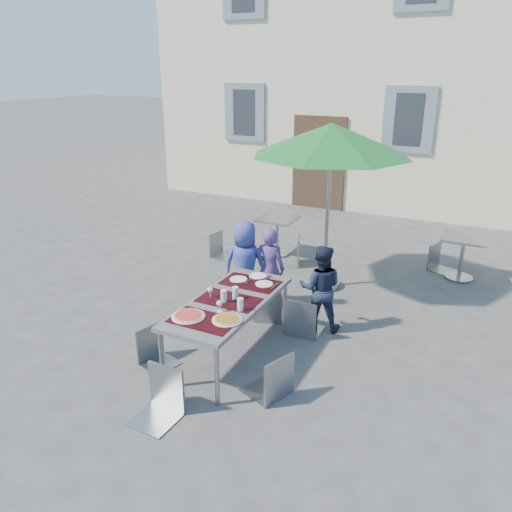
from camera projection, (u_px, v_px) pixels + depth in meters
The scene contains 22 objects.
ground at pixel (254, 397), 5.27m from camera, with size 90.00×90.00×0.00m, color #434345.
building at pixel (448, 3), 13.18m from camera, with size 13.60×8.20×11.10m.
dining_table at pixel (229, 304), 5.77m from camera, with size 0.80×1.85×0.76m.
pizza_near_left at pixel (188, 316), 5.35m from camera, with size 0.36×0.36×0.03m.
pizza_near_right at pixel (227, 319), 5.27m from camera, with size 0.32×0.32×0.03m.
glassware at pixel (229, 298), 5.63m from camera, with size 0.53×0.42×0.15m.
place_settings at pixel (254, 280), 6.27m from camera, with size 0.61×0.43×0.01m.
child_0 at pixel (245, 265), 7.06m from camera, with size 0.62×0.41×1.27m, color #374499.
child_1 at pixel (270, 269), 7.04m from camera, with size 0.44×0.29×1.20m, color #5C3E7E.
child_2 at pixel (320, 288), 6.47m from camera, with size 0.57×0.33×1.16m, color #182236.
chair_0 at pixel (242, 276), 6.74m from camera, with size 0.61×0.61×1.05m.
chair_1 at pixel (269, 287), 6.70m from camera, with size 0.48×0.48×0.85m.
chair_2 at pixel (304, 295), 6.31m from camera, with size 0.43×0.44×0.97m.
chair_3 at pixel (153, 325), 5.73m from camera, with size 0.46×0.46×0.84m.
chair_4 at pixel (273, 351), 5.10m from camera, with size 0.54×0.54×0.94m.
chair_5 at pixel (158, 366), 4.81m from camera, with size 0.44×0.44×0.96m.
patio_umbrella at pixel (331, 141), 7.13m from camera, with size 2.35×2.35×2.53m.
cafe_table_0 at pixel (277, 230), 9.10m from camera, with size 0.66×0.66×0.71m.
bg_chair_l_0 at pixel (220, 231), 9.01m from camera, with size 0.44×0.43×0.86m.
bg_chair_r_0 at pixel (293, 234), 8.63m from camera, with size 0.54×0.54×0.95m.
cafe_table_1 at pixel (463, 251), 8.05m from camera, with size 0.68×0.68×0.73m.
bg_chair_l_1 at pixel (441, 242), 8.41m from camera, with size 0.50×0.49×0.86m.
Camera 1 is at (1.97, -3.93, 3.27)m, focal length 35.00 mm.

